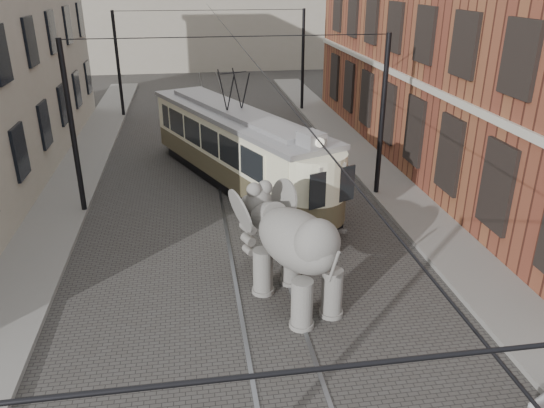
{
  "coord_description": "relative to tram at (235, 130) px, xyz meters",
  "views": [
    {
      "loc": [
        -1.66,
        -12.13,
        7.83
      ],
      "look_at": [
        0.37,
        0.96,
        2.1
      ],
      "focal_mm": 35.21,
      "sensor_mm": 36.0,
      "label": 1
    }
  ],
  "objects": [
    {
      "name": "ground",
      "position": [
        -0.01,
        -8.02,
        -2.25
      ],
      "size": [
        120.0,
        120.0,
        0.0
      ],
      "primitive_type": "plane",
      "color": "#3C3937"
    },
    {
      "name": "tram_rails",
      "position": [
        -0.01,
        -8.02,
        -2.23
      ],
      "size": [
        1.54,
        80.0,
        0.02
      ],
      "primitive_type": null,
      "color": "slate",
      "rests_on": "ground"
    },
    {
      "name": "sidewalk_right",
      "position": [
        5.99,
        -8.02,
        -2.17
      ],
      "size": [
        2.0,
        60.0,
        0.15
      ],
      "primitive_type": "cube",
      "color": "slate",
      "rests_on": "ground"
    },
    {
      "name": "sidewalk_left",
      "position": [
        -6.51,
        -8.02,
        -2.17
      ],
      "size": [
        2.0,
        60.0,
        0.15
      ],
      "primitive_type": "cube",
      "color": "slate",
      "rests_on": "ground"
    },
    {
      "name": "brick_building",
      "position": [
        10.99,
        0.98,
        3.75
      ],
      "size": [
        8.0,
        26.0,
        12.0
      ],
      "primitive_type": "cube",
      "color": "brown",
      "rests_on": "ground"
    },
    {
      "name": "catenary",
      "position": [
        -0.21,
        -3.02,
        0.75
      ],
      "size": [
        11.0,
        30.2,
        6.0
      ],
      "primitive_type": null,
      "color": "black",
      "rests_on": "ground"
    },
    {
      "name": "tram",
      "position": [
        0.0,
        0.0,
        0.0
      ],
      "size": [
        6.58,
        11.33,
        4.49
      ],
      "primitive_type": null,
      "rotation": [
        0.0,
        0.0,
        0.4
      ],
      "color": "#EEEBC1",
      "rests_on": "ground"
    },
    {
      "name": "elephant",
      "position": [
        0.73,
        -8.72,
        -0.84
      ],
      "size": [
        4.15,
        5.22,
        2.81
      ],
      "primitive_type": null,
      "rotation": [
        0.0,
        0.0,
        0.41
      ],
      "color": "#625F5B",
      "rests_on": "ground"
    }
  ]
}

